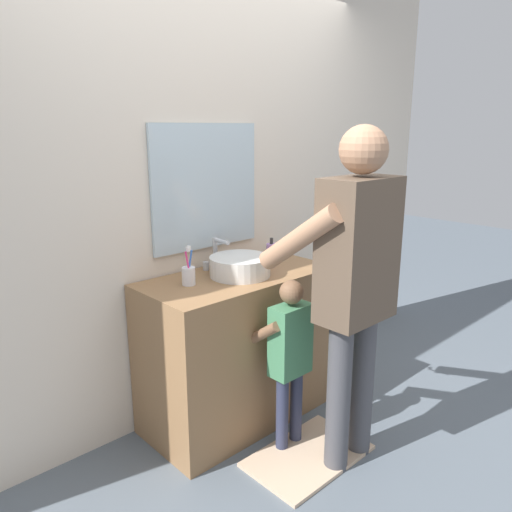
{
  "coord_description": "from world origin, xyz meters",
  "views": [
    {
      "loc": [
        -1.73,
        -1.7,
        1.68
      ],
      "look_at": [
        0.0,
        0.15,
        1.02
      ],
      "focal_mm": 34.67,
      "sensor_mm": 36.0,
      "label": 1
    }
  ],
  "objects": [
    {
      "name": "ground_plane",
      "position": [
        0.0,
        0.0,
        0.0
      ],
      "size": [
        14.0,
        14.0,
        0.0
      ],
      "primitive_type": "plane",
      "color": "slate"
    },
    {
      "name": "back_wall",
      "position": [
        0.0,
        0.62,
        1.35
      ],
      "size": [
        4.4,
        0.1,
        2.7
      ],
      "color": "beige",
      "rests_on": "ground"
    },
    {
      "name": "vanity_cabinet",
      "position": [
        0.0,
        0.3,
        0.44
      ],
      "size": [
        1.11,
        0.54,
        0.88
      ],
      "primitive_type": "cube",
      "color": "olive",
      "rests_on": "ground"
    },
    {
      "name": "sink_basin",
      "position": [
        0.0,
        0.28,
        0.94
      ],
      "size": [
        0.34,
        0.34,
        0.11
      ],
      "color": "silver",
      "rests_on": "vanity_cabinet"
    },
    {
      "name": "faucet",
      "position": [
        0.0,
        0.49,
        0.96
      ],
      "size": [
        0.18,
        0.14,
        0.18
      ],
      "color": "#B7BABF",
      "rests_on": "vanity_cabinet"
    },
    {
      "name": "toothbrush_cup",
      "position": [
        -0.3,
        0.34,
        0.93
      ],
      "size": [
        0.07,
        0.07,
        0.21
      ],
      "color": "silver",
      "rests_on": "vanity_cabinet"
    },
    {
      "name": "soap_bottle",
      "position": [
        0.29,
        0.32,
        0.95
      ],
      "size": [
        0.06,
        0.06,
        0.17
      ],
      "color": "#B27FC6",
      "rests_on": "vanity_cabinet"
    },
    {
      "name": "bath_mat",
      "position": [
        0.0,
        -0.25,
        0.01
      ],
      "size": [
        0.64,
        0.4,
        0.02
      ],
      "primitive_type": "cube",
      "color": "#CCAD8E",
      "rests_on": "ground"
    },
    {
      "name": "child_toddler",
      "position": [
        0.0,
        -0.1,
        0.56
      ],
      "size": [
        0.29,
        0.29,
        0.94
      ],
      "color": "#2D334C",
      "rests_on": "ground"
    },
    {
      "name": "adult_parent",
      "position": [
        0.15,
        -0.38,
        1.02
      ],
      "size": [
        0.52,
        0.55,
        1.69
      ],
      "color": "#47474C",
      "rests_on": "ground"
    }
  ]
}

